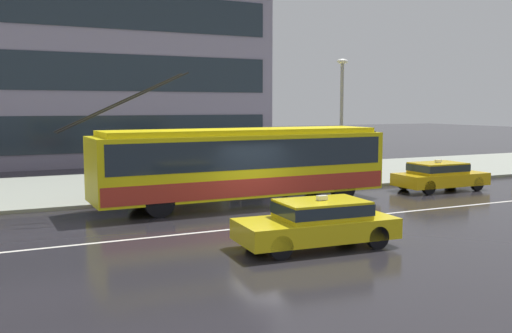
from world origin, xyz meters
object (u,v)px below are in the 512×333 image
object	(u,v)px
pedestrian_at_shelter	(128,155)
pedestrian_walking_past	(167,154)
trolleybus	(243,163)
taxi_ahead_of_bus	(440,175)
street_lamp	(342,109)
taxi_oncoming_near	(318,221)
bus_shelter	(194,150)
pedestrian_approaching_curb	(286,165)

from	to	relation	value
pedestrian_at_shelter	pedestrian_walking_past	size ratio (longest dim) A/B	0.97
trolleybus	taxi_ahead_of_bus	bearing A→B (deg)	-2.86
pedestrian_at_shelter	street_lamp	size ratio (longest dim) A/B	0.34
taxi_oncoming_near	pedestrian_at_shelter	size ratio (longest dim) A/B	2.23
pedestrian_at_shelter	street_lamp	world-z (taller)	street_lamp
pedestrian_at_shelter	taxi_ahead_of_bus	bearing A→B (deg)	-21.10
bus_shelter	pedestrian_at_shelter	distance (m)	2.88
pedestrian_approaching_curb	pedestrian_walking_past	distance (m)	5.45
pedestrian_approaching_curb	pedestrian_walking_past	size ratio (longest dim) A/B	0.82
taxi_oncoming_near	pedestrian_approaching_curb	size ratio (longest dim) A/B	2.62
trolleybus	street_lamp	distance (m)	6.93
trolleybus	pedestrian_at_shelter	bearing A→B (deg)	127.21
bus_shelter	taxi_ahead_of_bus	bearing A→B (deg)	-18.74
taxi_oncoming_near	street_lamp	distance (m)	12.12
taxi_ahead_of_bus	trolleybus	bearing A→B (deg)	177.14
pedestrian_approaching_curb	taxi_oncoming_near	bearing A→B (deg)	-113.44
taxi_ahead_of_bus	pedestrian_walking_past	size ratio (longest dim) A/B	2.09
pedestrian_approaching_curb	pedestrian_walking_past	xyz separation A→B (m)	(-5.39, 0.43, 0.66)
taxi_oncoming_near	street_lamp	size ratio (longest dim) A/B	0.75
bus_shelter	pedestrian_walking_past	xyz separation A→B (m)	(-1.23, -0.12, -0.15)
pedestrian_at_shelter	pedestrian_walking_past	xyz separation A→B (m)	(1.25, -1.56, 0.13)
taxi_oncoming_near	pedestrian_at_shelter	distance (m)	11.78
bus_shelter	trolleybus	bearing A→B (deg)	-72.80
taxi_ahead_of_bus	pedestrian_walking_past	world-z (taller)	pedestrian_walking_past
taxi_ahead_of_bus	bus_shelter	distance (m)	11.11
trolleybus	taxi_ahead_of_bus	xyz separation A→B (m)	(9.50, -0.48, -0.91)
pedestrian_walking_past	street_lamp	bearing A→B (deg)	-3.35
taxi_ahead_of_bus	pedestrian_approaching_curb	size ratio (longest dim) A/B	2.54
pedestrian_at_shelter	street_lamp	distance (m)	9.99
trolleybus	pedestrian_at_shelter	distance (m)	5.67
taxi_ahead_of_bus	street_lamp	distance (m)	5.35
bus_shelter	pedestrian_approaching_curb	world-z (taller)	bus_shelter
street_lamp	trolleybus	bearing A→B (deg)	-158.15
taxi_oncoming_near	pedestrian_walking_past	bearing A→B (deg)	97.39
bus_shelter	pedestrian_at_shelter	bearing A→B (deg)	149.78
pedestrian_at_shelter	street_lamp	bearing A→B (deg)	-12.08
bus_shelter	street_lamp	bearing A→B (deg)	-4.88
taxi_ahead_of_bus	street_lamp	size ratio (longest dim) A/B	0.73
pedestrian_walking_past	street_lamp	world-z (taller)	street_lamp
taxi_oncoming_near	street_lamp	xyz separation A→B (m)	(7.04, 9.41, 2.95)
pedestrian_approaching_curb	street_lamp	xyz separation A→B (m)	(2.94, -0.05, 2.52)
pedestrian_at_shelter	pedestrian_approaching_curb	xyz separation A→B (m)	(6.64, -2.00, -0.54)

